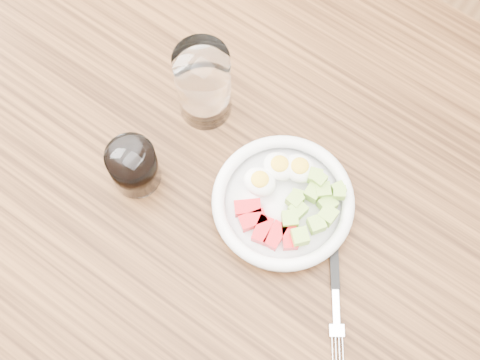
# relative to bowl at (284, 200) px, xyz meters

# --- Properties ---
(ground) EXTENTS (4.00, 4.00, 0.00)m
(ground) POSITION_rel_bowl_xyz_m (-0.05, -0.02, -0.79)
(ground) COLOR brown
(ground) RESTS_ON ground
(dining_table) EXTENTS (1.50, 0.90, 0.77)m
(dining_table) POSITION_rel_bowl_xyz_m (-0.05, -0.02, -0.12)
(dining_table) COLOR brown
(dining_table) RESTS_ON ground
(bowl) EXTENTS (0.20, 0.20, 0.05)m
(bowl) POSITION_rel_bowl_xyz_m (0.00, 0.00, 0.00)
(bowl) COLOR white
(bowl) RESTS_ON dining_table
(fork) EXTENTS (0.11, 0.15, 0.01)m
(fork) POSITION_rel_bowl_xyz_m (0.11, -0.04, -0.01)
(fork) COLOR black
(fork) RESTS_ON dining_table
(water_glass) EXTENTS (0.08, 0.08, 0.14)m
(water_glass) POSITION_rel_bowl_xyz_m (-0.18, 0.06, 0.05)
(water_glass) COLOR white
(water_glass) RESTS_ON dining_table
(coffee_glass) EXTENTS (0.07, 0.07, 0.08)m
(coffee_glass) POSITION_rel_bowl_xyz_m (-0.19, -0.09, 0.02)
(coffee_glass) COLOR white
(coffee_glass) RESTS_ON dining_table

